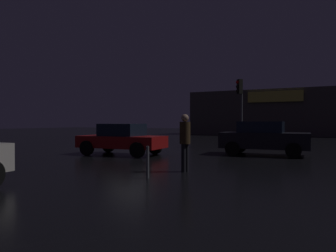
{
  "coord_description": "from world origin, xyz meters",
  "views": [
    {
      "loc": [
        9.75,
        -14.81,
        1.57
      ],
      "look_at": [
        -0.65,
        6.16,
        1.29
      ],
      "focal_mm": 33.62,
      "sensor_mm": 36.0,
      "label": 1
    }
  ],
  "objects_px": {
    "car_far": "(122,139)",
    "traffic_signal_main": "(240,95)",
    "pedestrian": "(185,138)",
    "store_building": "(279,113)",
    "car_crossing": "(264,138)"
  },
  "relations": [
    {
      "from": "car_crossing",
      "to": "store_building",
      "type": "bearing_deg",
      "value": 95.43
    },
    {
      "from": "store_building",
      "to": "pedestrian",
      "type": "height_order",
      "value": "store_building"
    },
    {
      "from": "store_building",
      "to": "traffic_signal_main",
      "type": "relative_size",
      "value": 4.86
    },
    {
      "from": "store_building",
      "to": "car_crossing",
      "type": "height_order",
      "value": "store_building"
    },
    {
      "from": "car_crossing",
      "to": "pedestrian",
      "type": "relative_size",
      "value": 2.25
    },
    {
      "from": "car_far",
      "to": "traffic_signal_main",
      "type": "bearing_deg",
      "value": 61.08
    },
    {
      "from": "pedestrian",
      "to": "store_building",
      "type": "bearing_deg",
      "value": 91.88
    },
    {
      "from": "store_building",
      "to": "car_far",
      "type": "xyz_separation_m",
      "value": [
        -3.79,
        -28.13,
        -1.94
      ]
    },
    {
      "from": "car_far",
      "to": "car_crossing",
      "type": "distance_m",
      "value": 6.82
    },
    {
      "from": "store_building",
      "to": "pedestrian",
      "type": "bearing_deg",
      "value": -88.12
    },
    {
      "from": "car_far",
      "to": "pedestrian",
      "type": "relative_size",
      "value": 2.32
    },
    {
      "from": "store_building",
      "to": "pedestrian",
      "type": "distance_m",
      "value": 31.67
    },
    {
      "from": "car_far",
      "to": "car_crossing",
      "type": "relative_size",
      "value": 1.03
    },
    {
      "from": "car_far",
      "to": "car_crossing",
      "type": "xyz_separation_m",
      "value": [
        6.2,
        2.85,
        0.06
      ]
    },
    {
      "from": "store_building",
      "to": "car_crossing",
      "type": "distance_m",
      "value": 25.45
    }
  ]
}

